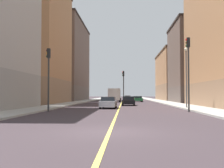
% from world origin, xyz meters
% --- Properties ---
extents(ground_plane, '(400.00, 400.00, 0.00)m').
position_xyz_m(ground_plane, '(0.00, 0.00, 0.00)').
color(ground_plane, '#362C30').
rests_on(ground_plane, ground).
extents(sidewalk_left, '(3.26, 168.00, 0.15)m').
position_xyz_m(sidewalk_left, '(8.52, 49.00, 0.07)').
color(sidewalk_left, '#9E9B93').
rests_on(sidewalk_left, ground).
extents(sidewalk_right, '(3.26, 168.00, 0.15)m').
position_xyz_m(sidewalk_right, '(-8.52, 49.00, 0.07)').
color(sidewalk_right, '#9E9B93').
rests_on(sidewalk_right, ground).
extents(lane_center_stripe, '(0.16, 154.00, 0.01)m').
position_xyz_m(lane_center_stripe, '(0.00, 49.00, 0.01)').
color(lane_center_stripe, '#E5D14C').
rests_on(lane_center_stripe, ground).
extents(building_left_mid, '(9.10, 14.51, 15.59)m').
position_xyz_m(building_left_mid, '(14.55, 43.00, 7.81)').
color(building_left_mid, brown).
rests_on(building_left_mid, ground).
extents(building_left_far, '(9.10, 23.56, 12.97)m').
position_xyz_m(building_left_far, '(14.55, 63.13, 6.49)').
color(building_left_far, '#8F6B4F').
rests_on(building_left_far, ground).
extents(building_right_midblock, '(9.10, 17.18, 21.06)m').
position_xyz_m(building_right_midblock, '(-14.55, 35.30, 10.54)').
color(building_right_midblock, '#8F6B4F').
rests_on(building_right_midblock, ground).
extents(building_right_distant, '(9.10, 25.30, 20.23)m').
position_xyz_m(building_right_distant, '(-14.55, 59.27, 10.12)').
color(building_right_distant, brown).
rests_on(building_right_distant, ground).
extents(traffic_light_left_near, '(0.40, 0.32, 6.82)m').
position_xyz_m(traffic_light_left_near, '(6.47, 13.66, 4.35)').
color(traffic_light_left_near, '#2D2D2D').
rests_on(traffic_light_left_near, ground).
extents(traffic_light_right_near, '(0.40, 0.32, 5.92)m').
position_xyz_m(traffic_light_right_near, '(-6.51, 13.66, 3.84)').
color(traffic_light_right_near, '#2D2D2D').
rests_on(traffic_light_right_near, ground).
extents(traffic_light_median_far, '(0.40, 0.32, 5.61)m').
position_xyz_m(traffic_light_median_far, '(0.41, 35.51, 3.66)').
color(traffic_light_median_far, '#2D2D2D').
rests_on(traffic_light_median_far, ground).
extents(street_lamp_left_near, '(0.36, 0.36, 6.68)m').
position_xyz_m(street_lamp_left_near, '(7.49, 19.14, 4.23)').
color(street_lamp_left_near, '#4C4C51').
rests_on(street_lamp_left_near, ground).
extents(car_orange, '(1.95, 4.04, 1.28)m').
position_xyz_m(car_orange, '(1.41, 63.31, 0.64)').
color(car_orange, orange).
rests_on(car_orange, ground).
extents(car_silver, '(1.88, 4.41, 1.32)m').
position_xyz_m(car_silver, '(-1.23, 19.79, 0.66)').
color(car_silver, silver).
rests_on(car_silver, ground).
extents(car_black, '(1.90, 4.10, 1.31)m').
position_xyz_m(car_black, '(1.16, 28.22, 0.65)').
color(car_black, black).
rests_on(car_black, ground).
extents(car_white, '(1.84, 4.38, 1.26)m').
position_xyz_m(car_white, '(-1.25, 59.20, 0.62)').
color(car_white, white).
rests_on(car_white, ground).
extents(car_green, '(1.97, 4.62, 1.22)m').
position_xyz_m(car_green, '(3.46, 48.29, 0.62)').
color(car_green, '#1E6B38').
rests_on(car_green, ground).
extents(box_truck, '(2.53, 6.97, 2.80)m').
position_xyz_m(box_truck, '(-1.54, 46.68, 1.52)').
color(box_truck, navy).
rests_on(box_truck, ground).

